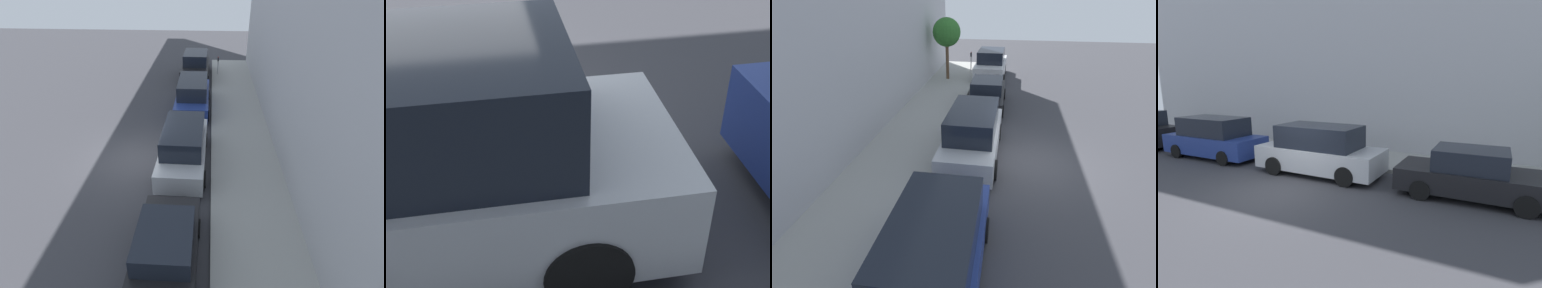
{
  "view_description": "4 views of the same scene",
  "coord_description": "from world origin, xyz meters",
  "views": [
    {
      "loc": [
        3.3,
        -11.24,
        7.84
      ],
      "look_at": [
        2.63,
        -0.12,
        1.0
      ],
      "focal_mm": 28.0,
      "sensor_mm": 36.0,
      "label": 1
    },
    {
      "loc": [
        5.95,
        0.69,
        3.48
      ],
      "look_at": [
        2.4,
        1.39,
        1.0
      ],
      "focal_mm": 50.0,
      "sensor_mm": 36.0,
      "label": 2
    },
    {
      "loc": [
        1.09,
        9.88,
        5.77
      ],
      "look_at": [
        2.46,
        0.82,
        1.0
      ],
      "focal_mm": 28.0,
      "sensor_mm": 36.0,
      "label": 3
    },
    {
      "loc": [
        -7.25,
        -6.18,
        3.49
      ],
      "look_at": [
        3.56,
        -0.85,
        1.0
      ],
      "focal_mm": 28.0,
      "sensor_mm": 36.0,
      "label": 4
    }
  ],
  "objects": [
    {
      "name": "ground_plane",
      "position": [
        0.0,
        0.0,
        0.0
      ],
      "size": [
        60.0,
        60.0,
        0.0
      ],
      "primitive_type": "plane",
      "color": "#38383D"
    }
  ]
}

